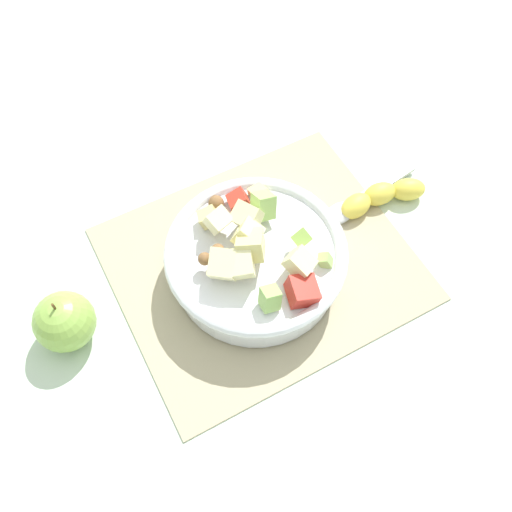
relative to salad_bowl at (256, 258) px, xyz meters
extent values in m
plane|color=silver|center=(0.02, 0.01, -0.05)|extent=(2.40, 2.40, 0.00)
cube|color=tan|center=(0.02, 0.01, -0.04)|extent=(0.43, 0.37, 0.01)
cylinder|color=white|center=(0.00, 0.00, -0.01)|extent=(0.24, 0.24, 0.06)
torus|color=white|center=(0.00, 0.00, 0.02)|extent=(0.26, 0.26, 0.02)
cube|color=#BC3828|center=(0.02, 0.08, 0.03)|extent=(0.04, 0.03, 0.03)
cube|color=#E5D684|center=(-0.04, 0.07, 0.03)|extent=(0.04, 0.03, 0.03)
cube|color=#93C160|center=(-0.02, -0.08, 0.03)|extent=(0.03, 0.03, 0.04)
cube|color=red|center=(0.02, -0.09, 0.03)|extent=(0.05, 0.05, 0.04)
cube|color=#A3CC6B|center=(0.08, -0.06, 0.03)|extent=(0.03, 0.03, 0.03)
sphere|color=brown|center=(-0.07, 0.01, 0.04)|extent=(0.03, 0.03, 0.02)
cube|color=beige|center=(0.01, 0.04, 0.05)|extent=(0.05, 0.05, 0.04)
cube|color=beige|center=(-0.05, -0.01, 0.05)|extent=(0.06, 0.06, 0.04)
cube|color=beige|center=(-0.03, -0.02, 0.05)|extent=(0.05, 0.05, 0.04)
sphere|color=brown|center=(-0.01, 0.10, 0.02)|extent=(0.03, 0.04, 0.03)
cube|color=#E5D684|center=(0.05, 0.09, 0.02)|extent=(0.03, 0.03, 0.02)
cube|color=#9EC656|center=(0.06, -0.02, 0.04)|extent=(0.03, 0.03, 0.03)
cube|color=beige|center=(0.04, -0.06, 0.05)|extent=(0.05, 0.05, 0.04)
cube|color=beige|center=(-0.03, 0.05, 0.05)|extent=(0.04, 0.04, 0.03)
cube|color=#A3CC6B|center=(0.04, 0.05, 0.05)|extent=(0.04, 0.04, 0.05)
cube|color=beige|center=(-0.01, 0.02, 0.05)|extent=(0.05, 0.05, 0.05)
sphere|color=brown|center=(-0.05, 0.01, 0.05)|extent=(0.03, 0.03, 0.03)
cube|color=#E5D684|center=(-0.01, -0.01, 0.05)|extent=(0.05, 0.06, 0.05)
ellipsoid|color=#B7B7BC|center=(0.16, 0.03, -0.03)|extent=(0.06, 0.04, 0.01)
cube|color=#B7B7BC|center=(0.25, 0.04, -0.04)|extent=(0.14, 0.04, 0.01)
sphere|color=#8CB74C|center=(-0.27, 0.04, -0.01)|extent=(0.08, 0.08, 0.08)
cylinder|color=brown|center=(-0.27, 0.04, 0.04)|extent=(0.00, 0.00, 0.01)
ellipsoid|color=yellow|center=(0.28, 0.01, -0.03)|extent=(0.06, 0.05, 0.04)
ellipsoid|color=yellow|center=(0.24, 0.03, -0.03)|extent=(0.06, 0.04, 0.04)
ellipsoid|color=yellow|center=(0.19, 0.02, -0.03)|extent=(0.06, 0.04, 0.04)
camera|label=1|loc=(-0.19, -0.36, 0.70)|focal=39.92mm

